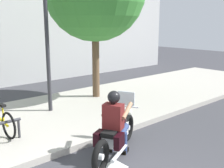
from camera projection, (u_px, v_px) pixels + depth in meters
sidewalk at (19, 125)px, 7.46m from camera, size 24.00×4.40×0.15m
motorcycle at (116, 134)px, 5.86m from camera, size 2.06×1.14×1.25m
rider at (115, 119)px, 5.72m from camera, size 0.76×0.71×1.45m
street_lamp at (47, 37)px, 8.01m from camera, size 0.28×0.28×3.91m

